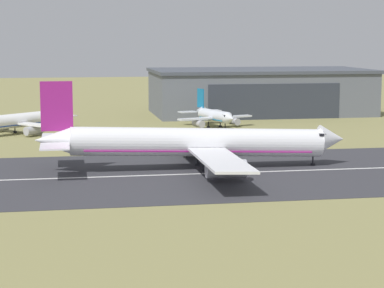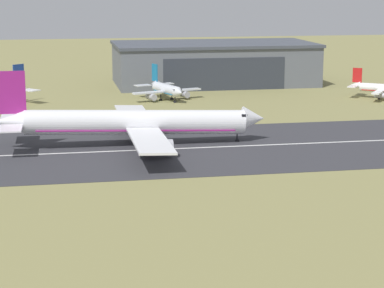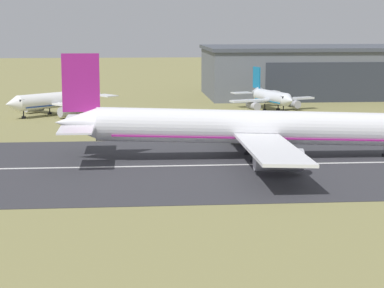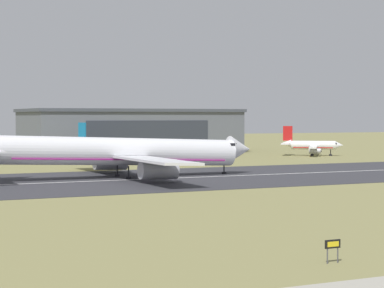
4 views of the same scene
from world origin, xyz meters
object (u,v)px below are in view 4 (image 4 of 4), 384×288
(airplane_landing, at_px, (119,152))
(airplane_parked_centre, at_px, (98,148))
(runway_sign, at_px, (333,246))
(airplane_parked_west, at_px, (312,145))

(airplane_landing, xyz_separation_m, airplane_parked_centre, (14.72, 55.95, -1.56))
(airplane_parked_centre, height_order, runway_sign, airplane_parked_centre)
(airplane_landing, distance_m, airplane_parked_centre, 57.87)
(airplane_parked_west, bearing_deg, airplane_parked_centre, 172.01)
(airplane_landing, height_order, runway_sign, airplane_landing)
(airplane_landing, height_order, airplane_parked_centre, airplane_landing)
(airplane_landing, bearing_deg, runway_sign, -98.50)
(airplane_landing, relative_size, airplane_parked_centre, 2.69)
(airplane_parked_centre, bearing_deg, airplane_parked_west, -7.99)
(airplane_landing, relative_size, airplane_parked_west, 3.13)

